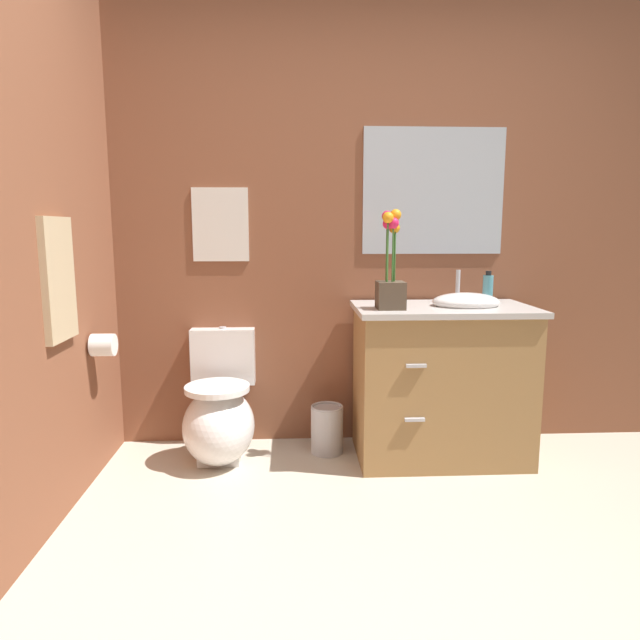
{
  "coord_description": "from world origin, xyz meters",
  "views": [
    {
      "loc": [
        -0.42,
        -1.5,
        1.24
      ],
      "look_at": [
        -0.27,
        1.38,
        0.78
      ],
      "focal_mm": 31.71,
      "sensor_mm": 36.0,
      "label": 1
    }
  ],
  "objects": [
    {
      "name": "wall_back",
      "position": [
        0.2,
        1.75,
        1.25
      ],
      "size": [
        4.4,
        0.05,
        2.5
      ],
      "primitive_type": "cube",
      "color": "brown",
      "rests_on": "ground_plane"
    },
    {
      "name": "wall_mirror",
      "position": [
        0.38,
        1.72,
        1.45
      ],
      "size": [
        0.8,
        0.01,
        0.7
      ],
      "primitive_type": "cube",
      "color": "#B2BCC6"
    },
    {
      "name": "hanging_towel",
      "position": [
        -1.4,
        0.92,
        1.03
      ],
      "size": [
        0.03,
        0.28,
        0.52
      ],
      "primitive_type": "cube",
      "color": "tan"
    },
    {
      "name": "flower_vase",
      "position": [
        0.08,
        1.33,
        1.01
      ],
      "size": [
        0.14,
        0.14,
        0.5
      ],
      "color": "#4C3D2D",
      "rests_on": "vanity_cabinet"
    },
    {
      "name": "trash_bin",
      "position": [
        -0.23,
        1.51,
        0.14
      ],
      "size": [
        0.18,
        0.18,
        0.27
      ],
      "color": "#B7B7BC",
      "rests_on": "ground_plane"
    },
    {
      "name": "wall_poster",
      "position": [
        -0.81,
        1.72,
        1.26
      ],
      "size": [
        0.31,
        0.01,
        0.41
      ],
      "primitive_type": "cube",
      "color": "silver"
    },
    {
      "name": "toilet_paper_roll",
      "position": [
        -1.34,
        1.26,
        0.68
      ],
      "size": [
        0.11,
        0.11,
        0.11
      ],
      "primitive_type": "cylinder",
      "rotation": [
        0.0,
        1.57,
        0.0
      ],
      "color": "white"
    },
    {
      "name": "vanity_cabinet",
      "position": [
        0.39,
        1.43,
        0.43
      ],
      "size": [
        0.94,
        0.56,
        1.02
      ],
      "color": "#9E7242",
      "rests_on": "ground_plane"
    },
    {
      "name": "soap_bottle",
      "position": [
        0.66,
        1.55,
        0.92
      ],
      "size": [
        0.06,
        0.06,
        0.18
      ],
      "color": "teal",
      "rests_on": "vanity_cabinet"
    },
    {
      "name": "toilet",
      "position": [
        -0.81,
        1.45,
        0.24
      ],
      "size": [
        0.38,
        0.59,
        0.69
      ],
      "color": "white",
      "rests_on": "ground_plane"
    }
  ]
}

